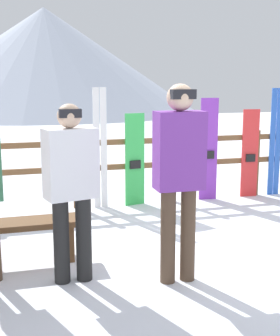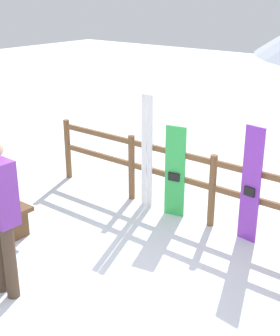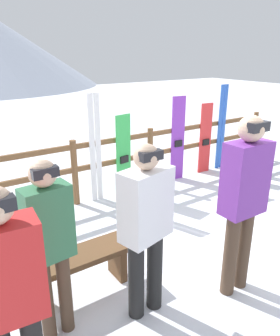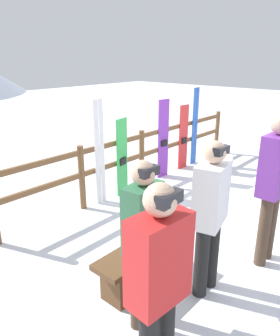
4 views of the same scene
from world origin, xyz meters
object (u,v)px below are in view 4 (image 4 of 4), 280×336
at_px(bench, 140,258).
at_px(person_plaid_green, 143,233).
at_px(person_white, 210,209).
at_px(person_purple, 274,179).
at_px(snowboard_red, 183,138).
at_px(snowboard_purple, 163,139).
at_px(snowboard_green, 122,158).
at_px(person_red, 159,280).
at_px(ski_pair_blue, 195,127).
at_px(ski_pair_white, 100,153).

relative_size(bench, person_plaid_green, 0.70).
bearing_deg(person_white, person_purple, -15.85).
bearing_deg(snowboard_red, person_purple, -129.34).
height_order(snowboard_purple, snowboard_red, snowboard_purple).
relative_size(person_plaid_green, snowboard_purple, 1.01).
xyz_separation_m(person_plaid_green, person_purple, (1.71, -0.47, 0.12)).
distance_m(person_plaid_green, snowboard_green, 3.05).
bearing_deg(person_white, snowboard_green, 62.74).
height_order(person_red, ski_pair_blue, ski_pair_blue).
height_order(bench, person_purple, person_purple).
height_order(person_red, snowboard_red, person_red).
bearing_deg(snowboard_green, person_white, -117.26).
height_order(person_purple, snowboard_red, person_purple).
height_order(person_red, snowboard_purple, person_red).
height_order(person_white, snowboard_red, person_white).
relative_size(bench, snowboard_purple, 0.70).
relative_size(ski_pair_white, snowboard_purple, 1.11).
relative_size(ski_pair_white, snowboard_green, 1.27).
bearing_deg(person_red, snowboard_red, 32.31).
xyz_separation_m(bench, person_plaid_green, (-0.39, -0.38, 0.62)).
xyz_separation_m(person_plaid_green, snowboard_green, (2.04, 2.25, -0.26)).
relative_size(person_white, person_plaid_green, 1.03).
distance_m(snowboard_green, snowboard_purple, 1.18).
relative_size(ski_pair_white, ski_pair_blue, 1.01).
distance_m(person_white, ski_pair_white, 2.57).
bearing_deg(ski_pair_white, snowboard_green, -0.39).
relative_size(person_plaid_green, person_red, 0.96).
distance_m(ski_pair_white, ski_pair_blue, 2.86).
relative_size(bench, snowboard_green, 0.81).
distance_m(person_plaid_green, ski_pair_blue, 4.93).
relative_size(person_plaid_green, person_purple, 0.88).
distance_m(bench, ski_pair_blue, 4.44).
bearing_deg(bench, person_plaid_green, -136.32).
height_order(bench, person_red, person_red).
bearing_deg(person_purple, snowboard_red, 50.66).
distance_m(bench, snowboard_red, 4.03).
distance_m(person_white, ski_pair_blue, 4.37).
bearing_deg(snowboard_purple, person_purple, -119.13).
xyz_separation_m(ski_pair_white, snowboard_green, (0.52, -0.00, -0.19)).
relative_size(person_red, snowboard_green, 1.21).
xyz_separation_m(person_white, person_plaid_green, (-0.78, 0.20, -0.00)).
distance_m(person_purple, snowboard_green, 2.77).
relative_size(person_plaid_green, snowboard_green, 1.16).
relative_size(bench, ski_pair_blue, 0.65).
bearing_deg(person_white, ski_pair_blue, 34.32).
bearing_deg(person_plaid_green, snowboard_red, 29.78).
distance_m(person_red, ski_pair_blue, 5.55).
bearing_deg(snowboard_red, bench, -152.09).
bearing_deg(snowboard_green, person_plaid_green, -132.20).
bearing_deg(snowboard_green, snowboard_purple, 0.01).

